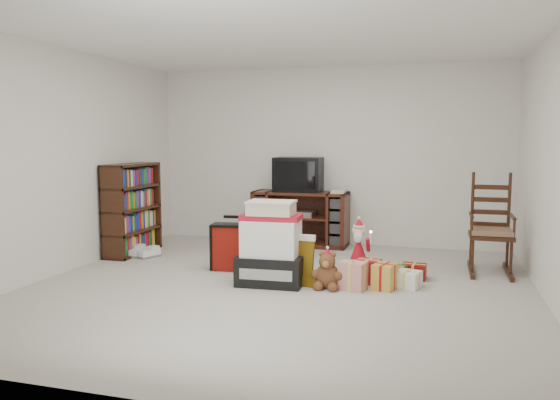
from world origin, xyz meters
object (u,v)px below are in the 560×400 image
object	(u,v)px
gift_pile	(271,249)
gift_cluster	(387,274)
teddy_bear	(327,273)
mrs_claus_figurine	(258,244)
tv_stand	(300,218)
red_suitcase	(231,247)
santa_figurine	(359,251)
crt_television	(298,174)
bookshelf	(132,210)
sneaker_pair	(144,253)
rocking_chair	(490,237)

from	to	relation	value
gift_pile	gift_cluster	world-z (taller)	gift_pile
gift_pile	teddy_bear	size ratio (longest dim) A/B	2.29
mrs_claus_figurine	tv_stand	bearing A→B (deg)	76.63
red_suitcase	santa_figurine	xyz separation A→B (m)	(1.41, 0.33, -0.03)
gift_pile	crt_television	distance (m)	2.22
mrs_claus_figurine	crt_television	xyz separation A→B (m)	(0.22, 1.12, 0.79)
tv_stand	teddy_bear	world-z (taller)	tv_stand
red_suitcase	santa_figurine	size ratio (longest dim) A/B	1.02
red_suitcase	teddy_bear	xyz separation A→B (m)	(1.21, -0.46, -0.11)
mrs_claus_figurine	bookshelf	bearing A→B (deg)	-178.43
teddy_bear	tv_stand	bearing A→B (deg)	111.05
gift_pile	santa_figurine	bearing A→B (deg)	40.78
bookshelf	mrs_claus_figurine	xyz separation A→B (m)	(1.71, 0.05, -0.36)
santa_figurine	mrs_claus_figurine	distance (m)	1.29
santa_figurine	mrs_claus_figurine	bearing A→B (deg)	170.11
bookshelf	red_suitcase	world-z (taller)	bookshelf
red_suitcase	gift_cluster	bearing A→B (deg)	-10.77
sneaker_pair	teddy_bear	bearing A→B (deg)	-9.17
santa_figurine	sneaker_pair	xyz separation A→B (m)	(-2.73, -0.00, -0.18)
tv_stand	red_suitcase	xyz separation A→B (m)	(-0.40, -1.65, -0.11)
santa_figurine	gift_cluster	size ratio (longest dim) A/B	0.65
mrs_claus_figurine	gift_cluster	distance (m)	1.78
teddy_bear	bookshelf	bearing A→B (deg)	160.97
tv_stand	gift_cluster	size ratio (longest dim) A/B	1.40
red_suitcase	sneaker_pair	bearing A→B (deg)	159.99
teddy_bear	rocking_chair	bearing A→B (deg)	36.41
bookshelf	crt_television	distance (m)	2.30
gift_cluster	crt_television	xyz separation A→B (m)	(-1.41, 1.81, 0.88)
rocking_chair	gift_cluster	xyz separation A→B (m)	(-1.06, -0.88, -0.28)
gift_pile	gift_cluster	bearing A→B (deg)	11.03
teddy_bear	santa_figurine	distance (m)	0.81
gift_cluster	gift_pile	bearing A→B (deg)	-165.65
teddy_bear	mrs_claus_figurine	distance (m)	1.47
gift_pile	red_suitcase	xyz separation A→B (m)	(-0.62, 0.44, -0.10)
teddy_bear	gift_cluster	world-z (taller)	teddy_bear
bookshelf	santa_figurine	size ratio (longest dim) A/B	1.92
rocking_chair	red_suitcase	world-z (taller)	rocking_chair
bookshelf	gift_pile	distance (m)	2.39
tv_stand	sneaker_pair	bearing A→B (deg)	-142.14
gift_cluster	rocking_chair	bearing A→B (deg)	39.82
mrs_claus_figurine	sneaker_pair	size ratio (longest dim) A/B	1.48
tv_stand	sneaker_pair	world-z (taller)	tv_stand
gift_cluster	santa_figurine	bearing A→B (deg)	127.64
red_suitcase	teddy_bear	size ratio (longest dim) A/B	1.69
bookshelf	rocking_chair	xyz separation A→B (m)	(4.41, 0.23, -0.17)
red_suitcase	teddy_bear	distance (m)	1.30
tv_stand	teddy_bear	xyz separation A→B (m)	(0.81, -2.11, -0.22)
red_suitcase	gift_pile	bearing A→B (deg)	-41.52
red_suitcase	mrs_claus_figurine	world-z (taller)	red_suitcase
rocking_chair	gift_cluster	bearing A→B (deg)	-140.05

